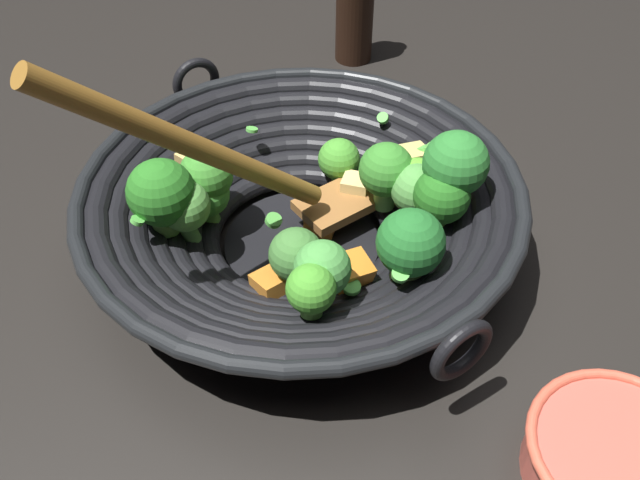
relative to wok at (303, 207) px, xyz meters
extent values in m
plane|color=black|center=(0.00, 0.00, -0.06)|extent=(4.00, 4.00, 0.00)
cylinder|color=black|center=(0.00, 0.00, -0.05)|extent=(0.15, 0.15, 0.01)
torus|color=black|center=(0.00, 0.00, -0.04)|extent=(0.20, 0.20, 0.02)
torus|color=black|center=(0.00, 0.00, -0.03)|extent=(0.23, 0.23, 0.02)
torus|color=black|center=(0.00, 0.00, -0.02)|extent=(0.26, 0.26, 0.02)
torus|color=black|center=(0.00, 0.00, -0.01)|extent=(0.29, 0.29, 0.02)
torus|color=black|center=(0.00, 0.00, 0.00)|extent=(0.32, 0.32, 0.02)
torus|color=black|center=(0.00, 0.00, 0.00)|extent=(0.35, 0.35, 0.02)
torus|color=black|center=(0.00, 0.00, 0.01)|extent=(0.38, 0.38, 0.02)
torus|color=black|center=(0.00, 0.00, 0.02)|extent=(0.40, 0.40, 0.01)
torus|color=black|center=(-0.12, 0.17, 0.02)|extent=(0.05, 0.04, 0.05)
torus|color=black|center=(0.12, -0.17, 0.02)|extent=(0.05, 0.04, 0.05)
cylinder|color=#5B9246|center=(-0.02, 0.10, 0.00)|extent=(0.02, 0.03, 0.02)
sphere|color=#489541|center=(-0.02, 0.10, 0.02)|extent=(0.05, 0.05, 0.05)
cylinder|color=#5EA03E|center=(0.09, -0.01, -0.02)|extent=(0.03, 0.02, 0.02)
sphere|color=#3E8B30|center=(0.09, -0.01, 0.00)|extent=(0.04, 0.04, 0.04)
cylinder|color=#73C258|center=(-0.10, -0.01, -0.01)|extent=(0.02, 0.02, 0.02)
sphere|color=#4F9242|center=(-0.10, -0.01, 0.02)|extent=(0.05, 0.05, 0.05)
cylinder|color=#64AB52|center=(-0.10, -0.02, -0.01)|extent=(0.02, 0.02, 0.02)
sphere|color=#59A82D|center=(-0.10, -0.02, 0.02)|extent=(0.04, 0.04, 0.04)
cylinder|color=#609138|center=(0.01, 0.07, -0.02)|extent=(0.03, 0.03, 0.02)
sphere|color=#3E7533|center=(0.01, 0.07, 0.01)|extent=(0.05, 0.05, 0.05)
cylinder|color=#7AC34A|center=(-0.12, 0.01, 0.00)|extent=(0.02, 0.02, 0.02)
sphere|color=#23661D|center=(-0.12, 0.01, 0.03)|extent=(0.05, 0.05, 0.05)
cylinder|color=#619D4A|center=(-0.07, -0.03, -0.01)|extent=(0.03, 0.02, 0.02)
sphere|color=#36812A|center=(-0.07, -0.03, 0.02)|extent=(0.05, 0.05, 0.05)
cylinder|color=#559847|center=(0.09, -0.02, -0.01)|extent=(0.03, 0.03, 0.02)
sphere|color=#3A832C|center=(0.09, -0.02, 0.02)|extent=(0.05, 0.05, 0.05)
cylinder|color=#769C51|center=(-0.09, 0.07, -0.01)|extent=(0.04, 0.04, 0.03)
sphere|color=#216628|center=(-0.09, 0.07, 0.03)|extent=(0.06, 0.06, 0.06)
cylinder|color=#75C251|center=(-0.13, 0.00, 0.02)|extent=(0.03, 0.02, 0.03)
sphere|color=#29762D|center=(-0.13, 0.00, 0.05)|extent=(0.06, 0.06, 0.06)
cylinder|color=#5E9840|center=(0.12, 0.02, 0.00)|extent=(0.04, 0.04, 0.02)
sphere|color=#276F20|center=(0.12, 0.02, 0.03)|extent=(0.06, 0.06, 0.06)
cylinder|color=#75BA47|center=(-0.03, -0.08, -0.03)|extent=(0.02, 0.02, 0.02)
sphere|color=#45942E|center=(-0.03, -0.08, -0.01)|extent=(0.04, 0.04, 0.04)
cylinder|color=#5A924C|center=(0.10, 0.02, -0.01)|extent=(0.02, 0.02, 0.02)
sphere|color=#569C43|center=(0.10, 0.02, 0.02)|extent=(0.05, 0.05, 0.05)
cylinder|color=#61A440|center=(-0.01, 0.12, 0.00)|extent=(0.02, 0.02, 0.01)
sphere|color=green|center=(-0.01, 0.12, 0.03)|extent=(0.04, 0.04, 0.04)
cube|color=orange|center=(-0.02, -0.02, -0.03)|extent=(0.04, 0.03, 0.03)
cube|color=#D3BF66|center=(-0.10, -0.06, 0.01)|extent=(0.04, 0.04, 0.03)
cube|color=#E0BF75|center=(-0.05, -0.05, -0.02)|extent=(0.03, 0.03, 0.03)
cube|color=#C77527|center=(0.02, 0.07, -0.03)|extent=(0.04, 0.04, 0.03)
cube|color=#DDAD61|center=(0.11, -0.06, 0.00)|extent=(0.03, 0.03, 0.02)
cube|color=gold|center=(-0.04, 0.06, -0.01)|extent=(0.03, 0.03, 0.03)
cube|color=orange|center=(-0.04, 0.07, -0.01)|extent=(0.04, 0.04, 0.04)
cylinder|color=#56B247|center=(-0.10, -0.03, -0.01)|extent=(0.01, 0.01, 0.01)
cylinder|color=#56B247|center=(0.14, 0.00, 0.01)|extent=(0.02, 0.02, 0.01)
cylinder|color=#56B247|center=(-0.11, -0.07, 0.02)|extent=(0.02, 0.02, 0.01)
cylinder|color=#56B247|center=(-0.12, -0.06, 0.02)|extent=(0.02, 0.02, 0.01)
cylinder|color=#56B247|center=(0.03, 0.01, -0.01)|extent=(0.02, 0.02, 0.01)
cylinder|color=#56B247|center=(-0.04, 0.09, -0.01)|extent=(0.02, 0.02, 0.01)
cylinder|color=#56B247|center=(-0.07, -0.12, 0.02)|extent=(0.02, 0.02, 0.01)
cylinder|color=#56B247|center=(-0.08, 0.10, 0.02)|extent=(0.02, 0.02, 0.01)
cylinder|color=#56B247|center=(0.13, 0.05, 0.03)|extent=(0.02, 0.02, 0.01)
cylinder|color=#56B247|center=(0.06, -0.10, 0.01)|extent=(0.02, 0.02, 0.01)
cube|color=brown|center=(-0.03, -0.03, -0.02)|extent=(0.09, 0.08, 0.01)
cylinder|color=#906024|center=(0.07, 0.05, 0.10)|extent=(0.18, 0.15, 0.21)
cylinder|color=black|center=(-0.05, -0.37, 0.01)|extent=(0.05, 0.05, 0.13)
cylinder|color=#D15647|center=(-0.23, 0.22, -0.04)|extent=(0.12, 0.12, 0.04)
torus|color=#D7583F|center=(-0.23, 0.22, -0.02)|extent=(0.13, 0.13, 0.01)
cylinder|color=#99D166|center=(-0.24, 0.23, -0.03)|extent=(0.01, 0.02, 0.01)
cylinder|color=#56B247|center=(-0.24, 0.21, -0.03)|extent=(0.02, 0.02, 0.01)
camera|label=1|loc=(-0.03, 0.45, 0.40)|focal=37.68mm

